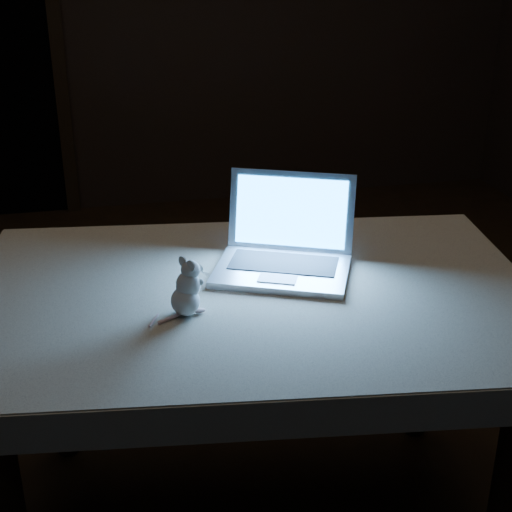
{
  "coord_description": "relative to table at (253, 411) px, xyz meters",
  "views": [
    {
      "loc": [
        -0.43,
        -2.14,
        1.66
      ],
      "look_at": [
        -0.04,
        -0.34,
        0.84
      ],
      "focal_mm": 52.0,
      "sensor_mm": 36.0,
      "label": 1
    }
  ],
  "objects": [
    {
      "name": "plush_mouse",
      "position": [
        -0.19,
        -0.09,
        0.46
      ],
      "size": [
        0.13,
        0.13,
        0.15
      ],
      "primitive_type": null,
      "rotation": [
        0.0,
        0.0,
        -0.24
      ],
      "color": "silver",
      "rests_on": "tablecloth"
    },
    {
      "name": "laptop",
      "position": [
        0.1,
        0.08,
        0.51
      ],
      "size": [
        0.47,
        0.44,
        0.25
      ],
      "primitive_type": null,
      "rotation": [
        0.0,
        0.0,
        -0.41
      ],
      "color": "silver",
      "rests_on": "tablecloth"
    },
    {
      "name": "table",
      "position": [
        0.0,
        0.0,
        0.0
      ],
      "size": [
        1.53,
        1.09,
        0.76
      ],
      "primitive_type": null,
      "rotation": [
        0.0,
        0.0,
        -0.13
      ],
      "color": "black",
      "rests_on": "floor"
    },
    {
      "name": "floor",
      "position": [
        0.06,
        0.41,
        -0.38
      ],
      "size": [
        5.0,
        5.0,
        0.0
      ],
      "primitive_type": "plane",
      "color": "black",
      "rests_on": "ground"
    },
    {
      "name": "tablecloth",
      "position": [
        -0.09,
        -0.02,
        0.34
      ],
      "size": [
        1.79,
        1.5,
        0.09
      ],
      "primitive_type": null,
      "rotation": [
        0.0,
        0.0,
        -0.37
      ],
      "color": "beige",
      "rests_on": "table"
    }
  ]
}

